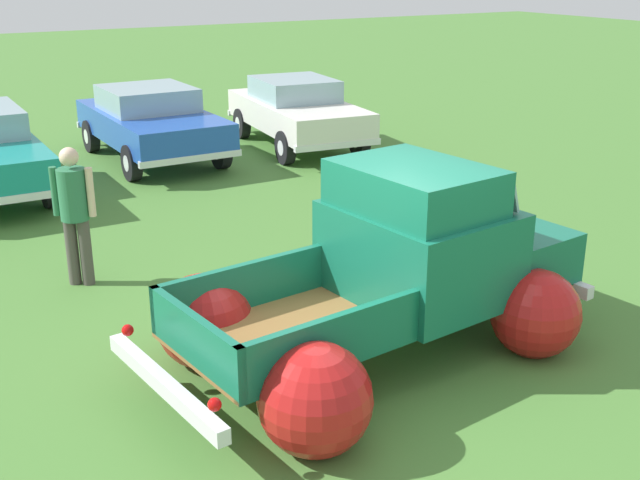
% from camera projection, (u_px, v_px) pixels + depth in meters
% --- Properties ---
extents(ground_plane, '(80.00, 80.00, 0.00)m').
position_uv_depth(ground_plane, '(368.00, 357.00, 8.03)').
color(ground_plane, '#477A33').
extents(vintage_pickup_truck, '(4.80, 3.17, 1.96)m').
position_uv_depth(vintage_pickup_truck, '(399.00, 279.00, 7.99)').
color(vintage_pickup_truck, black).
rests_on(vintage_pickup_truck, ground).
extents(show_car_2, '(1.99, 4.17, 1.43)m').
position_uv_depth(show_car_2, '(151.00, 121.00, 15.64)').
color(show_car_2, black).
rests_on(show_car_2, ground).
extents(show_car_3, '(2.23, 4.29, 1.43)m').
position_uv_depth(show_car_3, '(297.00, 110.00, 16.73)').
color(show_car_3, black).
rests_on(show_car_3, ground).
extents(spectator_0, '(0.49, 0.47, 1.73)m').
position_uv_depth(spectator_0, '(74.00, 208.00, 9.51)').
color(spectator_0, '#4C4742').
rests_on(spectator_0, ground).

